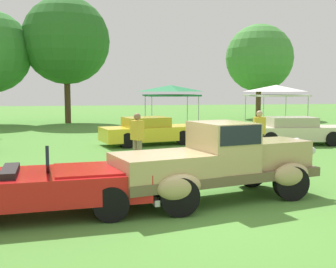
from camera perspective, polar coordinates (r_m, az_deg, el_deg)
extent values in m
plane|color=#4C8433|center=(8.63, 5.01, -10.05)|extent=(120.00, 120.00, 0.00)
cube|color=brown|center=(9.15, 6.76, -5.53)|extent=(4.77, 2.52, 0.20)
cube|color=tan|center=(9.87, 13.51, -2.58)|extent=(1.90, 1.47, 0.60)
ellipsoid|color=silver|center=(10.43, 17.22, -2.34)|extent=(0.28, 0.54, 0.68)
cube|color=tan|center=(9.12, 7.47, -1.64)|extent=(1.39, 1.60, 1.04)
cube|color=black|center=(9.08, 7.49, 0.24)|extent=(1.31, 1.61, 0.40)
cube|color=tan|center=(8.49, -0.62, -4.33)|extent=(2.27, 1.85, 0.48)
ellipsoid|color=tan|center=(10.54, 11.31, -4.09)|extent=(0.98, 0.58, 0.52)
ellipsoid|color=tan|center=(9.44, 16.56, -5.39)|extent=(0.98, 0.58, 0.52)
ellipsoid|color=tan|center=(9.20, -2.50, -5.44)|extent=(0.98, 0.58, 0.52)
ellipsoid|color=tan|center=(7.92, 1.58, -7.31)|extent=(0.98, 0.58, 0.52)
sphere|color=silver|center=(10.78, 15.85, -1.61)|extent=(0.18, 0.18, 0.18)
sphere|color=silver|center=(10.14, 19.12, -2.18)|extent=(0.18, 0.18, 0.18)
cylinder|color=black|center=(10.57, 11.29, -5.05)|extent=(0.76, 0.24, 0.76)
cylinder|color=black|center=(9.48, 16.53, -6.46)|extent=(0.76, 0.24, 0.76)
cylinder|color=black|center=(9.24, -2.50, -6.54)|extent=(0.76, 0.24, 0.76)
cylinder|color=black|center=(7.96, 1.58, -8.57)|extent=(0.76, 0.24, 0.76)
cube|color=red|center=(8.34, -17.97, -6.86)|extent=(4.39, 2.09, 0.52)
cube|color=red|center=(8.34, -9.40, -5.23)|extent=(1.84, 1.59, 0.20)
cube|color=black|center=(8.25, -16.18, -3.96)|extent=(0.17, 1.25, 0.82)
cube|color=black|center=(8.31, -20.85, -5.30)|extent=(0.38, 1.22, 0.28)
cube|color=silver|center=(8.61, -2.83, -8.14)|extent=(0.24, 1.65, 0.12)
cylinder|color=black|center=(9.20, -9.22, -6.98)|extent=(0.66, 0.20, 0.66)
cylinder|color=black|center=(7.71, -7.82, -9.50)|extent=(0.66, 0.20, 0.66)
cube|color=yellow|center=(18.42, -2.54, 0.10)|extent=(4.50, 2.58, 0.60)
cube|color=gold|center=(18.31, -3.04, 1.64)|extent=(2.14, 1.82, 0.44)
cylinder|color=black|center=(18.24, 2.07, -0.52)|extent=(0.64, 0.22, 0.64)
cylinder|color=black|center=(17.29, -5.53, -0.90)|extent=(0.64, 0.22, 0.64)
cube|color=beige|center=(19.30, 17.00, 0.12)|extent=(4.70, 2.23, 0.60)
cube|color=#B3AB8E|center=(19.20, 16.54, 1.60)|extent=(2.15, 1.68, 0.44)
cylinder|color=black|center=(19.15, 21.61, -0.63)|extent=(0.64, 0.22, 0.64)
cylinder|color=black|center=(18.15, 13.85, -0.72)|extent=(0.64, 0.22, 0.64)
cylinder|color=#383838|center=(14.99, 11.98, -1.63)|extent=(0.16, 0.16, 0.86)
cylinder|color=#383838|center=(15.04, 12.72, -1.63)|extent=(0.16, 0.16, 0.86)
cube|color=gold|center=(14.94, 12.41, 1.15)|extent=(0.43, 0.30, 0.60)
sphere|color=tan|center=(14.91, 12.45, 2.75)|extent=(0.22, 0.22, 0.22)
cylinder|color=#7F7056|center=(13.03, -4.50, -2.65)|extent=(0.16, 0.16, 0.86)
cylinder|color=#7F7056|center=(12.88, -3.93, -2.75)|extent=(0.16, 0.16, 0.86)
cube|color=gold|center=(12.87, -4.24, 0.51)|extent=(0.42, 0.47, 0.60)
sphere|color=#936B4C|center=(12.84, -4.25, 2.38)|extent=(0.22, 0.22, 0.22)
cylinder|color=#B7B7BC|center=(26.46, 2.67, 3.02)|extent=(0.05, 0.05, 2.05)
cylinder|color=#B7B7BC|center=(23.85, 4.21, 2.69)|extent=(0.05, 0.05, 2.05)
cylinder|color=#B7B7BC|center=(25.96, -3.14, 2.96)|extent=(0.05, 0.05, 2.05)
cylinder|color=#B7B7BC|center=(23.29, -2.23, 2.63)|extent=(0.05, 0.05, 2.05)
cube|color=#1E703D|center=(24.82, 0.38, 5.32)|extent=(3.00, 3.00, 0.10)
pyramid|color=#1E703D|center=(24.82, 0.38, 6.29)|extent=(2.94, 2.94, 0.38)
cylinder|color=#B7B7BC|center=(26.68, 15.84, 2.83)|extent=(0.05, 0.05, 2.05)
cylinder|color=#B7B7BC|center=(24.36, 18.63, 2.47)|extent=(0.05, 0.05, 2.05)
cylinder|color=#B7B7BC|center=(25.60, 10.56, 2.83)|extent=(0.05, 0.05, 2.05)
cylinder|color=#B7B7BC|center=(23.17, 12.96, 2.46)|extent=(0.05, 0.05, 2.05)
cube|color=silver|center=(24.88, 14.56, 5.13)|extent=(2.93, 2.93, 0.10)
pyramid|color=silver|center=(24.88, 14.59, 6.10)|extent=(2.87, 2.87, 0.38)
cylinder|color=#47331E|center=(31.56, -13.63, 5.35)|extent=(0.44, 0.44, 4.26)
sphere|color=#286623|center=(31.77, -13.81, 12.33)|extent=(6.30, 6.30, 6.30)
cylinder|color=brown|center=(37.06, 12.30, 4.92)|extent=(0.44, 0.44, 3.58)
sphere|color=#428938|center=(37.16, 12.42, 10.13)|extent=(5.77, 5.77, 5.77)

